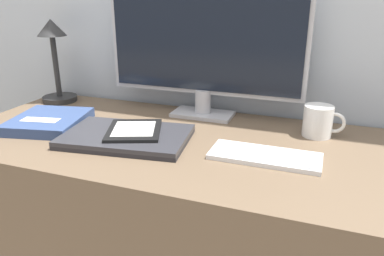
% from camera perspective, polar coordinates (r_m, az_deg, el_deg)
% --- Properties ---
extents(desk, '(1.39, 0.60, 0.73)m').
position_cam_1_polar(desk, '(1.25, -0.97, -17.55)').
color(desk, brown).
rests_on(desk, ground_plane).
extents(monitor, '(0.66, 0.11, 0.41)m').
position_cam_1_polar(monitor, '(1.23, 1.79, 11.89)').
color(monitor, '#B7B7BC').
rests_on(monitor, desk).
extents(keyboard, '(0.28, 0.12, 0.01)m').
position_cam_1_polar(keyboard, '(0.97, 11.05, -4.18)').
color(keyboard, silver).
rests_on(keyboard, desk).
extents(laptop, '(0.37, 0.27, 0.02)m').
position_cam_1_polar(laptop, '(1.08, -9.91, -1.31)').
color(laptop, '#232328').
rests_on(laptop, desk).
extents(ereader, '(0.20, 0.21, 0.01)m').
position_cam_1_polar(ereader, '(1.07, -8.82, -0.34)').
color(ereader, black).
rests_on(ereader, laptop).
extents(desk_lamp, '(0.13, 0.13, 0.31)m').
position_cam_1_polar(desk_lamp, '(1.50, -20.24, 10.65)').
color(desk_lamp, '#282828').
rests_on(desk_lamp, desk).
extents(notebook, '(0.25, 0.27, 0.03)m').
position_cam_1_polar(notebook, '(1.26, -20.98, 0.96)').
color(notebook, '#334775').
rests_on(notebook, desk).
extents(coffee_mug, '(0.12, 0.08, 0.09)m').
position_cam_1_polar(coffee_mug, '(1.14, 18.75, 1.01)').
color(coffee_mug, white).
rests_on(coffee_mug, desk).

